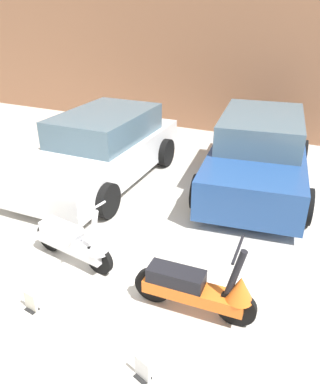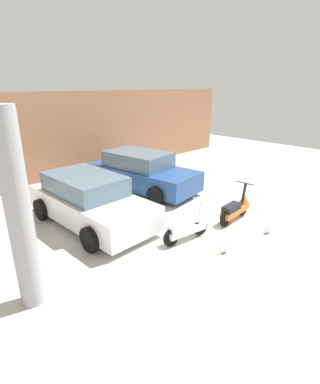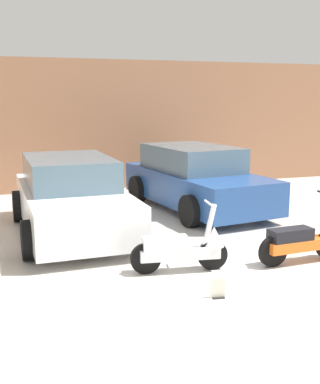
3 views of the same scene
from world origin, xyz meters
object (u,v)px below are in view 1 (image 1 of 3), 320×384
Objects in this scene: scooter_front_left at (75,241)px; scooter_front_right at (199,288)px; placard_near_left_scooter at (31,303)px; placard_near_right_scooter at (142,370)px; car_rear_left at (102,149)px; car_rear_center at (258,153)px.

scooter_front_right is (1.95, -0.20, 0.02)m from scooter_front_left.
placard_near_left_scooter is 1.00× the size of placard_near_right_scooter.
car_rear_left is 16.28× the size of placard_near_right_scooter.
placard_near_left_scooter and placard_near_right_scooter have the same top height.
scooter_front_left is 1.07m from placard_near_left_scooter.
car_rear_left is at bearing 127.25° from placard_near_right_scooter.
scooter_front_right is at bearing 79.96° from placard_near_right_scooter.
car_rear_center is (3.01, 1.15, 0.01)m from car_rear_left.
placard_near_right_scooter is at bearing 36.01° from car_rear_left.
car_rear_left is 3.98m from placard_near_left_scooter.
placard_near_right_scooter is at bearing -103.22° from scooter_front_right.
car_rear_left is at bearing 123.46° from scooter_front_left.
car_rear_center is at bearing 89.58° from scooter_front_right.
scooter_front_left is at bearing 170.87° from scooter_front_right.
scooter_front_left is 5.59× the size of placard_near_right_scooter.
placard_near_left_scooter is (0.07, -1.04, -0.25)m from scooter_front_left.
car_rear_left is (-3.21, 2.87, 0.30)m from scooter_front_right.
car_rear_left is 0.95× the size of car_rear_center.
placard_near_right_scooter is (-0.19, -1.09, -0.26)m from scooter_front_right.
car_rear_left is 16.28× the size of placard_near_left_scooter.
placard_near_left_scooter is (1.33, -3.71, -0.57)m from car_rear_left.
placard_near_right_scooter is at bearing -28.09° from scooter_front_left.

